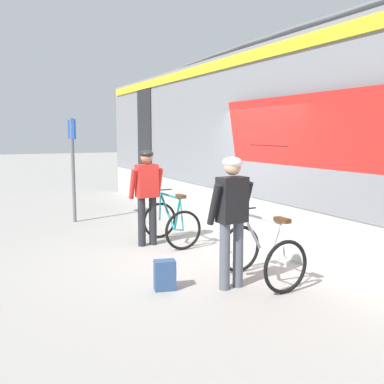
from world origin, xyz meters
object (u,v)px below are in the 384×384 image
at_px(cyclist_far_in_dark, 232,211).
at_px(water_bottle_near_the_bikes, 223,248).
at_px(train_car, 356,139).
at_px(platform_sign_post, 73,152).
at_px(backpack_on_platform, 165,275).
at_px(cyclist_near_in_red, 147,189).
at_px(bicycle_far_silver, 262,254).
at_px(bicycle_near_teal, 171,223).

xyz_separation_m(cyclist_far_in_dark, water_bottle_near_the_bikes, (0.73, 1.48, -0.94)).
bearing_deg(water_bottle_near_the_bikes, train_car, -15.98).
bearing_deg(platform_sign_post, backpack_on_platform, -88.58).
distance_m(train_car, cyclist_near_in_red, 3.83).
height_order(bicycle_far_silver, platform_sign_post, platform_sign_post).
bearing_deg(bicycle_far_silver, cyclist_far_in_dark, -179.01).
relative_size(water_bottle_near_the_bikes, platform_sign_post, 0.10).
distance_m(backpack_on_platform, platform_sign_post, 5.33).
distance_m(train_car, water_bottle_near_the_bikes, 3.03).
bearing_deg(backpack_on_platform, bicycle_near_teal, 77.66).
xyz_separation_m(bicycle_far_silver, water_bottle_near_the_bikes, (0.24, 1.47, -0.29)).
relative_size(backpack_on_platform, platform_sign_post, 0.17).
height_order(train_car, bicycle_far_silver, train_car).
xyz_separation_m(train_car, water_bottle_near_the_bikes, (-2.30, 0.66, -1.85)).
relative_size(bicycle_far_silver, water_bottle_near_the_bikes, 4.80).
distance_m(cyclist_near_in_red, bicycle_near_teal, 0.79).
relative_size(train_car, backpack_on_platform, 47.22).
bearing_deg(backpack_on_platform, bicycle_far_silver, -0.33).
bearing_deg(backpack_on_platform, cyclist_near_in_red, 88.02).
height_order(train_car, bicycle_near_teal, train_car).
xyz_separation_m(train_car, backpack_on_platform, (-3.86, -0.50, -1.77)).
distance_m(cyclist_near_in_red, bicycle_far_silver, 2.81).
height_order(water_bottle_near_the_bikes, platform_sign_post, platform_sign_post).
height_order(cyclist_near_in_red, platform_sign_post, platform_sign_post).
distance_m(train_car, bicycle_far_silver, 3.09).
bearing_deg(cyclist_near_in_red, platform_sign_post, 105.08).
xyz_separation_m(bicycle_far_silver, backpack_on_platform, (-1.32, 0.32, -0.20)).
distance_m(cyclist_near_in_red, backpack_on_platform, 2.56).
relative_size(bicycle_near_teal, water_bottle_near_the_bikes, 4.76).
bearing_deg(bicycle_far_silver, train_car, 17.75).
xyz_separation_m(train_car, cyclist_near_in_red, (-3.23, 1.83, -0.91)).
xyz_separation_m(cyclist_near_in_red, bicycle_far_silver, (0.69, -2.65, -0.65)).
relative_size(cyclist_far_in_dark, backpack_on_platform, 4.40).
bearing_deg(bicycle_near_teal, cyclist_far_in_dark, -95.33).
distance_m(bicycle_near_teal, backpack_on_platform, 2.49).
bearing_deg(bicycle_far_silver, platform_sign_post, 104.87).
bearing_deg(cyclist_far_in_dark, bicycle_near_teal, 84.67).
height_order(cyclist_near_in_red, bicycle_near_teal, cyclist_near_in_red).
bearing_deg(platform_sign_post, bicycle_near_teal, -67.63).
xyz_separation_m(train_car, cyclist_far_in_dark, (-3.03, -0.82, -0.91)).
relative_size(cyclist_near_in_red, bicycle_far_silver, 1.60).
xyz_separation_m(train_car, bicycle_far_silver, (-2.54, -0.81, -1.56)).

